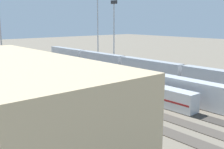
% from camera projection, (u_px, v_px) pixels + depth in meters
% --- Properties ---
extents(ground_plane, '(400.00, 400.00, 0.00)m').
position_uv_depth(ground_plane, '(107.00, 82.00, 75.53)').
color(ground_plane, '#756B5B').
extents(track_bed_0, '(140.00, 2.80, 0.12)m').
position_uv_depth(track_bed_0, '(144.00, 75.00, 85.06)').
color(track_bed_0, '#3D3833').
rests_on(track_bed_0, ground_plane).
extents(track_bed_1, '(140.00, 2.80, 0.12)m').
position_uv_depth(track_bed_1, '(132.00, 77.00, 81.88)').
color(track_bed_1, '#3D3833').
rests_on(track_bed_1, ground_plane).
extents(track_bed_2, '(140.00, 2.80, 0.12)m').
position_uv_depth(track_bed_2, '(120.00, 79.00, 78.70)').
color(track_bed_2, '#3D3833').
rests_on(track_bed_2, ground_plane).
extents(track_bed_3, '(140.00, 2.80, 0.12)m').
position_uv_depth(track_bed_3, '(107.00, 82.00, 75.52)').
color(track_bed_3, '#3D3833').
rests_on(track_bed_3, ground_plane).
extents(track_bed_4, '(140.00, 2.80, 0.12)m').
position_uv_depth(track_bed_4, '(93.00, 85.00, 72.34)').
color(track_bed_4, '#3D3833').
rests_on(track_bed_4, ground_plane).
extents(track_bed_5, '(140.00, 2.80, 0.12)m').
position_uv_depth(track_bed_5, '(77.00, 87.00, 69.16)').
color(track_bed_5, '#4C443D').
rests_on(track_bed_5, ground_plane).
extents(track_bed_6, '(140.00, 2.80, 0.12)m').
position_uv_depth(track_bed_6, '(60.00, 91.00, 65.98)').
color(track_bed_6, '#4C443D').
rests_on(track_bed_6, ground_plane).
extents(train_on_track_6, '(10.00, 3.00, 5.00)m').
position_uv_depth(train_on_track_6, '(23.00, 70.00, 82.05)').
color(train_on_track_6, '#D85914').
rests_on(train_on_track_6, ground_plane).
extents(train_on_track_3, '(71.40, 3.00, 5.00)m').
position_uv_depth(train_on_track_3, '(117.00, 75.00, 71.76)').
color(train_on_track_3, silver).
rests_on(train_on_track_3, ground_plane).
extents(train_on_track_0, '(95.60, 3.06, 5.00)m').
position_uv_depth(train_on_track_0, '(123.00, 64.00, 91.79)').
color(train_on_track_0, '#B7BABF').
rests_on(train_on_track_0, ground_plane).
extents(train_on_track_5, '(10.00, 3.00, 5.00)m').
position_uv_depth(train_on_track_5, '(28.00, 65.00, 91.38)').
color(train_on_track_5, gold).
rests_on(train_on_track_5, ground_plane).
extents(train_on_track_4, '(71.40, 3.06, 3.80)m').
position_uv_depth(train_on_track_4, '(83.00, 75.00, 75.25)').
color(train_on_track_4, silver).
rests_on(train_on_track_4, ground_plane).
extents(light_mast_0, '(2.80, 0.70, 32.72)m').
position_uv_depth(light_mast_0, '(98.00, 12.00, 104.29)').
color(light_mast_0, '#9EA0A5').
rests_on(light_mast_0, ground_plane).
extents(light_mast_1, '(2.80, 0.70, 25.73)m').
position_uv_depth(light_mast_1, '(0.00, 22.00, 81.28)').
color(light_mast_1, '#9EA0A5').
rests_on(light_mast_1, ground_plane).
extents(light_mast_2, '(2.80, 0.70, 24.08)m').
position_uv_depth(light_mast_2, '(114.00, 24.00, 98.05)').
color(light_mast_2, '#9EA0A5').
rests_on(light_mast_2, ground_plane).
extents(maintenance_shed, '(36.45, 14.12, 12.43)m').
position_uv_depth(maintenance_shed, '(11.00, 108.00, 33.62)').
color(maintenance_shed, tan).
rests_on(maintenance_shed, ground_plane).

